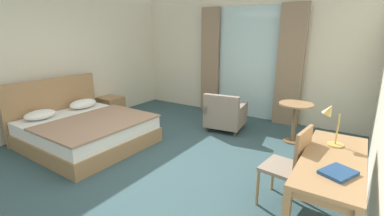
{
  "coord_description": "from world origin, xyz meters",
  "views": [
    {
      "loc": [
        2.48,
        -2.85,
        1.91
      ],
      "look_at": [
        0.36,
        0.35,
        0.83
      ],
      "focal_mm": 24.76,
      "sensor_mm": 36.0,
      "label": 1
    }
  ],
  "objects_px": {
    "desk_lamp": "(331,120)",
    "closed_book": "(338,173)",
    "bed": "(85,129)",
    "round_cafe_table": "(295,114)",
    "desk_chair": "(291,163)",
    "armchair_by_window": "(225,115)",
    "nightstand": "(111,107)",
    "writing_desk": "(332,167)"
  },
  "relations": [
    {
      "from": "desk_lamp",
      "to": "closed_book",
      "type": "bearing_deg",
      "value": -76.22
    },
    {
      "from": "bed",
      "to": "closed_book",
      "type": "distance_m",
      "value": 3.99
    },
    {
      "from": "desk_lamp",
      "to": "round_cafe_table",
      "type": "distance_m",
      "value": 1.96
    },
    {
      "from": "desk_chair",
      "to": "armchair_by_window",
      "type": "bearing_deg",
      "value": 132.88
    },
    {
      "from": "bed",
      "to": "armchair_by_window",
      "type": "relative_size",
      "value": 2.38
    },
    {
      "from": "desk_chair",
      "to": "closed_book",
      "type": "relative_size",
      "value": 3.37
    },
    {
      "from": "desk_chair",
      "to": "desk_lamp",
      "type": "bearing_deg",
      "value": 36.09
    },
    {
      "from": "round_cafe_table",
      "to": "bed",
      "type": "bearing_deg",
      "value": -145.11
    },
    {
      "from": "desk_lamp",
      "to": "closed_book",
      "type": "relative_size",
      "value": 1.59
    },
    {
      "from": "nightstand",
      "to": "desk_chair",
      "type": "xyz_separation_m",
      "value": [
        4.36,
        -1.16,
        0.3
      ]
    },
    {
      "from": "bed",
      "to": "nightstand",
      "type": "height_order",
      "value": "bed"
    },
    {
      "from": "bed",
      "to": "armchair_by_window",
      "type": "bearing_deg",
      "value": 49.06
    },
    {
      "from": "desk_chair",
      "to": "desk_lamp",
      "type": "xyz_separation_m",
      "value": [
        0.31,
        0.23,
        0.5
      ]
    },
    {
      "from": "writing_desk",
      "to": "nightstand",
      "type": "bearing_deg",
      "value": 165.05
    },
    {
      "from": "round_cafe_table",
      "to": "armchair_by_window",
      "type": "bearing_deg",
      "value": -174.81
    },
    {
      "from": "bed",
      "to": "desk_chair",
      "type": "relative_size",
      "value": 2.1
    },
    {
      "from": "desk_lamp",
      "to": "desk_chair",
      "type": "bearing_deg",
      "value": -143.91
    },
    {
      "from": "writing_desk",
      "to": "desk_lamp",
      "type": "distance_m",
      "value": 0.51
    },
    {
      "from": "nightstand",
      "to": "writing_desk",
      "type": "distance_m",
      "value": 4.95
    },
    {
      "from": "nightstand",
      "to": "armchair_by_window",
      "type": "relative_size",
      "value": 0.6
    },
    {
      "from": "closed_book",
      "to": "desk_lamp",
      "type": "bearing_deg",
      "value": 128.65
    },
    {
      "from": "writing_desk",
      "to": "armchair_by_window",
      "type": "height_order",
      "value": "armchair_by_window"
    },
    {
      "from": "writing_desk",
      "to": "desk_chair",
      "type": "relative_size",
      "value": 1.56
    },
    {
      "from": "armchair_by_window",
      "to": "round_cafe_table",
      "type": "xyz_separation_m",
      "value": [
        1.32,
        0.12,
        0.21
      ]
    },
    {
      "from": "writing_desk",
      "to": "desk_chair",
      "type": "height_order",
      "value": "desk_chair"
    },
    {
      "from": "nightstand",
      "to": "armchair_by_window",
      "type": "distance_m",
      "value": 2.73
    },
    {
      "from": "writing_desk",
      "to": "round_cafe_table",
      "type": "xyz_separation_m",
      "value": [
        -0.81,
        2.09,
        -0.14
      ]
    },
    {
      "from": "desk_lamp",
      "to": "closed_book",
      "type": "height_order",
      "value": "desk_lamp"
    },
    {
      "from": "desk_chair",
      "to": "armchair_by_window",
      "type": "distance_m",
      "value": 2.54
    },
    {
      "from": "nightstand",
      "to": "bed",
      "type": "bearing_deg",
      "value": -56.28
    },
    {
      "from": "writing_desk",
      "to": "armchair_by_window",
      "type": "xyz_separation_m",
      "value": [
        -2.13,
        1.97,
        -0.35
      ]
    },
    {
      "from": "nightstand",
      "to": "desk_chair",
      "type": "bearing_deg",
      "value": -14.86
    },
    {
      "from": "bed",
      "to": "armchair_by_window",
      "type": "xyz_separation_m",
      "value": [
        1.75,
        2.02,
        0.05
      ]
    },
    {
      "from": "bed",
      "to": "desk_chair",
      "type": "distance_m",
      "value": 3.49
    },
    {
      "from": "nightstand",
      "to": "writing_desk",
      "type": "xyz_separation_m",
      "value": [
        4.77,
        -1.27,
        0.43
      ]
    },
    {
      "from": "desk_lamp",
      "to": "round_cafe_table",
      "type": "xyz_separation_m",
      "value": [
        -0.71,
        1.75,
        -0.51
      ]
    },
    {
      "from": "writing_desk",
      "to": "desk_chair",
      "type": "bearing_deg",
      "value": 164.14
    },
    {
      "from": "round_cafe_table",
      "to": "desk_lamp",
      "type": "bearing_deg",
      "value": -67.81
    },
    {
      "from": "writing_desk",
      "to": "desk_lamp",
      "type": "height_order",
      "value": "desk_lamp"
    },
    {
      "from": "armchair_by_window",
      "to": "writing_desk",
      "type": "bearing_deg",
      "value": -42.8
    },
    {
      "from": "bed",
      "to": "desk_chair",
      "type": "bearing_deg",
      "value": 2.74
    },
    {
      "from": "round_cafe_table",
      "to": "writing_desk",
      "type": "bearing_deg",
      "value": -68.83
    }
  ]
}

